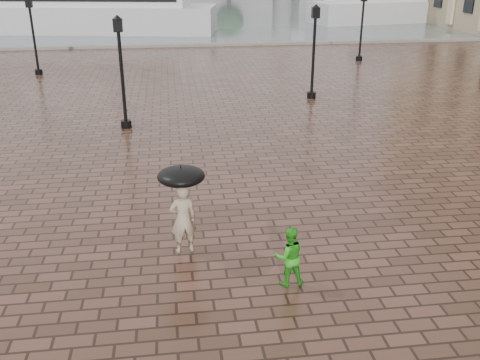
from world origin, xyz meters
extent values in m
plane|color=#3A241A|center=(0.00, 0.00, 0.00)|extent=(300.00, 300.00, 0.00)
cube|color=slate|center=(0.00, 32.00, 0.00)|extent=(80.00, 0.60, 0.30)
cylinder|color=black|center=(-6.00, 10.00, 0.15)|extent=(0.44, 0.44, 0.30)
cylinder|color=black|center=(-6.00, 10.00, 2.00)|extent=(0.14, 0.14, 4.00)
cube|color=black|center=(-6.00, 10.00, 4.15)|extent=(0.35, 0.35, 0.50)
sphere|color=beige|center=(-6.00, 10.00, 4.15)|extent=(0.28, 0.28, 0.28)
cylinder|color=black|center=(3.00, 14.00, 0.15)|extent=(0.44, 0.44, 0.30)
cylinder|color=black|center=(3.00, 14.00, 2.00)|extent=(0.14, 0.14, 4.00)
cube|color=black|center=(3.00, 14.00, 4.15)|extent=(0.35, 0.35, 0.50)
sphere|color=beige|center=(3.00, 14.00, 4.15)|extent=(0.28, 0.28, 0.28)
cylinder|color=black|center=(-12.00, 22.00, 0.15)|extent=(0.44, 0.44, 0.30)
cylinder|color=black|center=(-12.00, 22.00, 2.00)|extent=(0.14, 0.14, 4.00)
cube|color=black|center=(-12.00, 22.00, 4.15)|extent=(0.35, 0.35, 0.50)
sphere|color=beige|center=(-12.00, 22.00, 4.15)|extent=(0.28, 0.28, 0.28)
cylinder|color=black|center=(9.00, 24.00, 0.15)|extent=(0.44, 0.44, 0.30)
cylinder|color=black|center=(9.00, 24.00, 2.00)|extent=(0.14, 0.14, 4.00)
imported|color=tan|center=(-3.96, -0.59, 0.87)|extent=(0.70, 0.52, 1.74)
imported|color=green|center=(-1.77, -2.29, 0.68)|extent=(0.68, 0.53, 1.36)
cube|color=#B7B7B7|center=(-12.05, 42.42, 1.21)|extent=(25.88, 10.54, 2.42)
cube|color=#B7B7B7|center=(23.15, 47.66, 1.11)|extent=(23.78, 9.57, 2.22)
cylinder|color=black|center=(-3.96, -0.59, 1.48)|extent=(0.02, 0.02, 0.95)
ellipsoid|color=black|center=(-3.96, -0.59, 1.96)|extent=(1.10, 1.10, 0.39)
camera|label=1|loc=(-4.12, -11.96, 6.57)|focal=40.00mm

